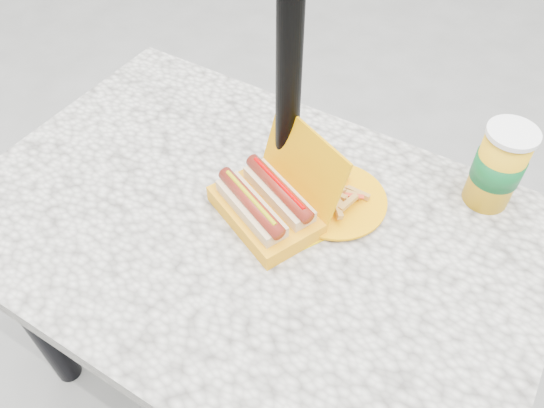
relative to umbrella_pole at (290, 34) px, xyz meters
The scene contains 6 objects.
ground 1.11m from the umbrella_pole, 90.00° to the right, with size 60.00×60.00×0.00m, color slate.
picnic_table 0.49m from the umbrella_pole, 90.00° to the right, with size 1.20×0.80×0.75m.
umbrella_pole is the anchor object (origin of this frame).
hotdog_box 0.33m from the umbrella_pole, 76.48° to the right, with size 0.28×0.27×0.18m.
fries_plate 0.36m from the umbrella_pole, 11.29° to the right, with size 0.29×0.31×0.04m.
soda_cup 0.50m from the umbrella_pole, 21.71° to the left, with size 0.10×0.10×0.19m.
Camera 1 is at (0.41, -0.57, 1.60)m, focal length 35.00 mm.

